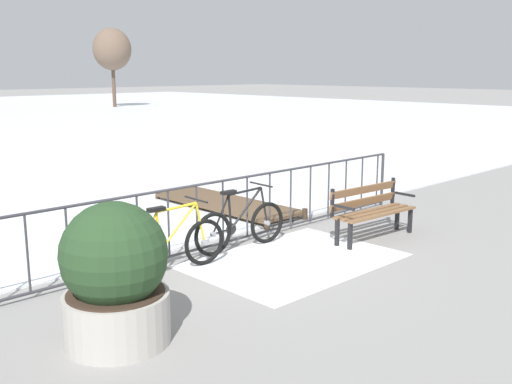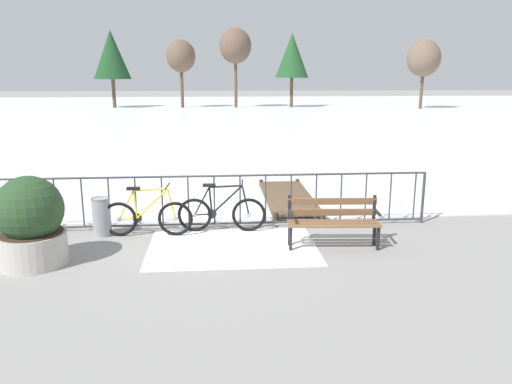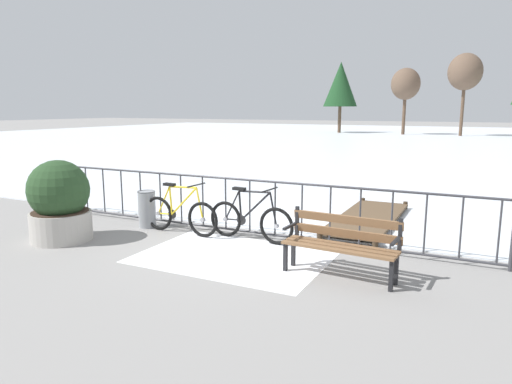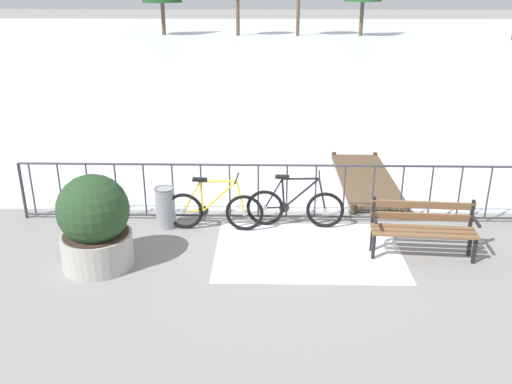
{
  "view_description": "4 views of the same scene",
  "coord_description": "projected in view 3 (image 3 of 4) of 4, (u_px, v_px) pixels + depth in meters",
  "views": [
    {
      "loc": [
        -5.51,
        -6.7,
        2.69
      ],
      "look_at": [
        0.67,
        -0.3,
        0.86
      ],
      "focal_mm": 41.66,
      "sensor_mm": 36.0,
      "label": 1
    },
    {
      "loc": [
        0.3,
        -9.61,
        3.0
      ],
      "look_at": [
        1.04,
        -0.51,
        0.84
      ],
      "focal_mm": 35.2,
      "sensor_mm": 36.0,
      "label": 2
    },
    {
      "loc": [
        4.01,
        -7.36,
        2.33
      ],
      "look_at": [
        0.54,
        -0.31,
        0.9
      ],
      "focal_mm": 32.37,
      "sensor_mm": 36.0,
      "label": 3
    },
    {
      "loc": [
        -0.09,
        -8.99,
        4.04
      ],
      "look_at": [
        -0.28,
        -0.6,
        0.78
      ],
      "focal_mm": 38.03,
      "sensor_mm": 36.0,
      "label": 4
    }
  ],
  "objects": [
    {
      "name": "tree_far_west",
      "position": [
        341.0,
        84.0,
        43.51
      ],
      "size": [
        3.19,
        3.19,
        6.64
      ],
      "color": "brown",
      "rests_on": "ground"
    },
    {
      "name": "bicycle_near_railing",
      "position": [
        180.0,
        214.0,
        8.67
      ],
      "size": [
        1.71,
        0.52,
        0.97
      ],
      "color": "black",
      "rests_on": "ground"
    },
    {
      "name": "ground_plane",
      "position": [
        238.0,
        234.0,
        8.66
      ],
      "size": [
        160.0,
        160.0,
        0.0
      ],
      "primitive_type": "plane",
      "color": "gray"
    },
    {
      "name": "tree_west_mid",
      "position": [
        406.0,
        84.0,
        40.48
      ],
      "size": [
        2.5,
        2.5,
        5.82
      ],
      "color": "brown",
      "rests_on": "ground"
    },
    {
      "name": "snow_patch",
      "position": [
        233.0,
        256.0,
        7.36
      ],
      "size": [
        2.96,
        2.08,
        0.01
      ],
      "primitive_type": "cube",
      "color": "white",
      "rests_on": "ground"
    },
    {
      "name": "railing_fence",
      "position": [
        238.0,
        205.0,
        8.56
      ],
      "size": [
        9.06,
        0.06,
        1.07
      ],
      "color": "#38383D",
      "rests_on": "ground"
    },
    {
      "name": "wooden_dock",
      "position": [
        368.0,
        218.0,
        9.47
      ],
      "size": [
        1.1,
        3.36,
        0.2
      ],
      "color": "brown",
      "rests_on": "ground"
    },
    {
      "name": "trash_bin",
      "position": [
        147.0,
        209.0,
        9.12
      ],
      "size": [
        0.35,
        0.35,
        0.73
      ],
      "color": "gray",
      "rests_on": "ground"
    },
    {
      "name": "planter_with_shrub",
      "position": [
        59.0,
        202.0,
        8.16
      ],
      "size": [
        1.06,
        1.06,
        1.45
      ],
      "color": "#ADA8A0",
      "rests_on": "ground"
    },
    {
      "name": "frozen_pond",
      "position": [
        423.0,
        140.0,
        33.72
      ],
      "size": [
        80.0,
        56.0,
        0.03
      ],
      "primitive_type": "cube",
      "color": "silver",
      "rests_on": "ground"
    },
    {
      "name": "park_bench",
      "position": [
        342.0,
        240.0,
        6.45
      ],
      "size": [
        1.63,
        0.59,
        0.89
      ],
      "color": "brown",
      "rests_on": "ground"
    },
    {
      "name": "bicycle_second",
      "position": [
        250.0,
        220.0,
        8.2
      ],
      "size": [
        1.71,
        0.52,
        0.97
      ],
      "color": "black",
      "rests_on": "ground"
    },
    {
      "name": "tree_east_mid",
      "position": [
        465.0,
        72.0,
        38.11
      ],
      "size": [
        2.74,
        2.74,
        6.82
      ],
      "color": "brown",
      "rests_on": "ground"
    }
  ]
}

